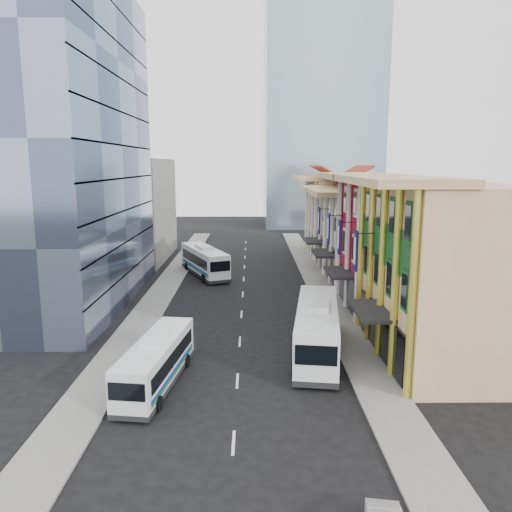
{
  "coord_description": "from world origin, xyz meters",
  "views": [
    {
      "loc": [
        0.87,
        -28.13,
        13.3
      ],
      "look_at": [
        1.35,
        18.69,
        4.65
      ],
      "focal_mm": 35.0,
      "sensor_mm": 36.0,
      "label": 1
    }
  ],
  "objects_px": {
    "bus_left_far": "(204,260)",
    "bus_right": "(317,328)",
    "bus_left_near": "(156,361)",
    "shophouse_tan": "(443,273)",
    "sedan_left": "(160,359)",
    "office_tower": "(57,145)"
  },
  "relations": [
    {
      "from": "bus_right",
      "to": "bus_left_far",
      "type": "bearing_deg",
      "value": 119.75
    },
    {
      "from": "office_tower",
      "to": "bus_right",
      "type": "distance_m",
      "value": 29.36
    },
    {
      "from": "bus_left_far",
      "to": "bus_right",
      "type": "xyz_separation_m",
      "value": [
        10.26,
        -25.69,
        0.12
      ]
    },
    {
      "from": "shophouse_tan",
      "to": "office_tower",
      "type": "bearing_deg",
      "value": 155.7
    },
    {
      "from": "sedan_left",
      "to": "bus_left_near",
      "type": "bearing_deg",
      "value": -65.68
    },
    {
      "from": "bus_left_far",
      "to": "bus_right",
      "type": "bearing_deg",
      "value": -91.14
    },
    {
      "from": "shophouse_tan",
      "to": "bus_left_near",
      "type": "distance_m",
      "value": 19.92
    },
    {
      "from": "bus_left_near",
      "to": "bus_left_far",
      "type": "distance_m",
      "value": 30.58
    },
    {
      "from": "office_tower",
      "to": "sedan_left",
      "type": "relative_size",
      "value": 7.73
    },
    {
      "from": "office_tower",
      "to": "sedan_left",
      "type": "bearing_deg",
      "value": -53.35
    },
    {
      "from": "office_tower",
      "to": "sedan_left",
      "type": "height_order",
      "value": "office_tower"
    },
    {
      "from": "bus_left_far",
      "to": "sedan_left",
      "type": "distance_m",
      "value": 28.04
    },
    {
      "from": "office_tower",
      "to": "bus_left_far",
      "type": "xyz_separation_m",
      "value": [
        12.24,
        12.06,
        -13.16
      ]
    },
    {
      "from": "office_tower",
      "to": "sedan_left",
      "type": "xyz_separation_m",
      "value": [
        11.87,
        -15.95,
        -14.34
      ]
    },
    {
      "from": "bus_left_near",
      "to": "bus_right",
      "type": "relative_size",
      "value": 0.79
    },
    {
      "from": "shophouse_tan",
      "to": "bus_left_near",
      "type": "bearing_deg",
      "value": -166.55
    },
    {
      "from": "bus_left_far",
      "to": "sedan_left",
      "type": "xyz_separation_m",
      "value": [
        -0.37,
        -28.02,
        -1.18
      ]
    },
    {
      "from": "bus_left_near",
      "to": "shophouse_tan",
      "type": "bearing_deg",
      "value": 20.84
    },
    {
      "from": "sedan_left",
      "to": "bus_left_far",
      "type": "bearing_deg",
      "value": 108.11
    },
    {
      "from": "bus_left_near",
      "to": "bus_left_far",
      "type": "xyz_separation_m",
      "value": [
        0.12,
        30.58,
        0.28
      ]
    },
    {
      "from": "shophouse_tan",
      "to": "bus_right",
      "type": "relative_size",
      "value": 1.14
    },
    {
      "from": "bus_left_far",
      "to": "bus_left_near",
      "type": "bearing_deg",
      "value": -113.14
    }
  ]
}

